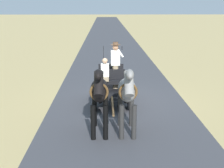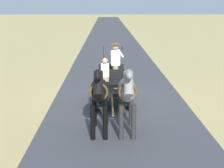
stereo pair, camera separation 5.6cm
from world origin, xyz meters
TOP-DOWN VIEW (x-y plane):
  - ground_plane at (0.00, 0.00)m, footprint 200.00×200.00m
  - road_surface at (0.00, 0.00)m, footprint 5.41×160.00m
  - horse_drawn_carriage at (0.31, 0.39)m, footprint 1.42×4.50m
  - horse_near_side at (-0.11, 3.42)m, footprint 0.57×2.13m
  - horse_off_side at (0.73, 3.42)m, footprint 0.57×2.13m

SIDE VIEW (x-z plane):
  - ground_plane at x=0.00m, z-range 0.00..0.00m
  - road_surface at x=0.00m, z-range 0.00..0.01m
  - horse_drawn_carriage at x=0.31m, z-range -0.43..2.07m
  - horse_near_side at x=-0.11m, z-range 0.22..2.43m
  - horse_off_side at x=0.73m, z-range 0.22..2.43m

